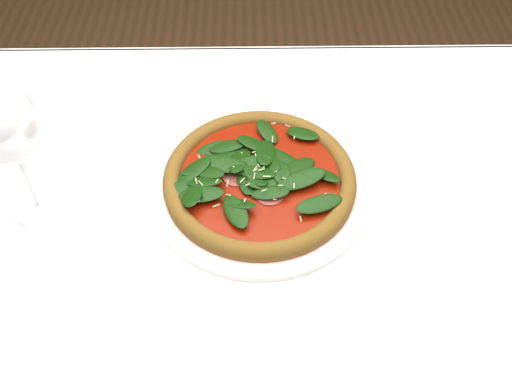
{
  "coord_description": "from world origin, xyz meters",
  "views": [
    {
      "loc": [
        0.0,
        -0.54,
        1.41
      ],
      "look_at": [
        0.01,
        0.01,
        0.77
      ],
      "focal_mm": 40.0,
      "sensor_mm": 36.0,
      "label": 1
    }
  ],
  "objects": [
    {
      "name": "dining_table",
      "position": [
        0.0,
        0.0,
        0.65
      ],
      "size": [
        1.21,
        0.81,
        0.75
      ],
      "color": "silver",
      "rests_on": "ground"
    },
    {
      "name": "pizza",
      "position": [
        0.01,
        0.04,
        0.78
      ],
      "size": [
        0.33,
        0.33,
        0.04
      ],
      "rotation": [
        0.0,
        0.0,
        0.15
      ],
      "color": "#A05726",
      "rests_on": "plate"
    },
    {
      "name": "wine_glass",
      "position": [
        -0.32,
        0.01,
        0.91
      ],
      "size": [
        0.09,
        0.09,
        0.23
      ],
      "color": "white",
      "rests_on": "dining_table"
    },
    {
      "name": "plate",
      "position": [
        0.01,
        0.04,
        0.76
      ],
      "size": [
        0.34,
        0.34,
        0.01
      ],
      "color": "silver",
      "rests_on": "dining_table"
    }
  ]
}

